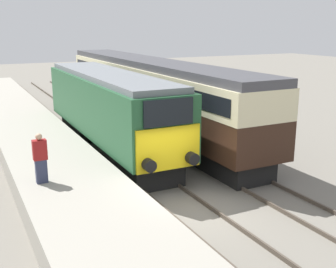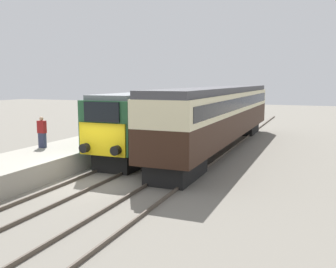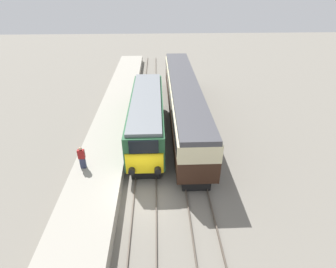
% 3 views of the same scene
% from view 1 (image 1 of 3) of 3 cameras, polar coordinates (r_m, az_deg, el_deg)
% --- Properties ---
extents(ground_plane, '(120.00, 120.00, 0.00)m').
position_cam_1_polar(ground_plane, '(14.19, 2.86, -10.43)').
color(ground_plane, slate).
extents(platform_left, '(3.50, 50.00, 0.97)m').
position_cam_1_polar(platform_left, '(20.16, -16.91, -1.94)').
color(platform_left, '#9E998C').
rests_on(platform_left, ground_plane).
extents(rails_near_track, '(1.51, 60.00, 0.14)m').
position_cam_1_polar(rails_near_track, '(18.35, -4.90, -4.31)').
color(rails_near_track, '#4C4238').
rests_on(rails_near_track, ground_plane).
extents(rails_far_track, '(1.50, 60.00, 0.14)m').
position_cam_1_polar(rails_far_track, '(19.80, 4.27, -2.88)').
color(rails_far_track, '#4C4238').
rests_on(rails_far_track, ground_plane).
extents(locomotive, '(2.70, 12.95, 3.83)m').
position_cam_1_polar(locomotive, '(20.34, -7.96, 3.45)').
color(locomotive, black).
rests_on(locomotive, ground_plane).
extents(passenger_carriage, '(2.75, 20.91, 4.12)m').
position_cam_1_polar(passenger_carriage, '(24.25, -2.68, 6.29)').
color(passenger_carriage, black).
rests_on(passenger_carriage, ground_plane).
extents(person_on_platform, '(0.44, 0.26, 1.67)m').
position_cam_1_polar(person_on_platform, '(14.26, -16.90, -3.20)').
color(person_on_platform, '#2D334C').
rests_on(person_on_platform, platform_left).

